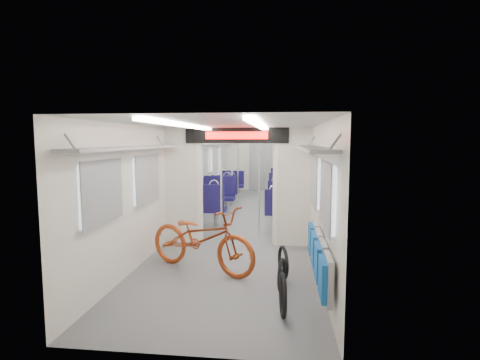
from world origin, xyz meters
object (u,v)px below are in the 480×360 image
Objects in this scene: stanchion_near_right at (259,184)px; bike_hoop_b at (282,277)px; seat_bay_far_right at (283,183)px; bicycle at (201,238)px; seat_bay_near_right at (284,202)px; seat_bay_far_left at (229,185)px; flip_bench at (318,255)px; bike_hoop_c at (283,264)px; stanchion_near_left at (221,183)px; stanchion_far_right at (265,172)px; seat_bay_near_left at (213,197)px; bike_hoop_a at (283,297)px; stanchion_far_left at (238,171)px.

bike_hoop_b is at bearing -80.30° from stanchion_near_right.
seat_bay_far_right reaches higher than bike_hoop_b.
stanchion_near_right is (0.78, 2.11, 0.63)m from bicycle.
seat_bay_near_right reaches higher than seat_bay_far_left.
flip_bench reaches higher than bike_hoop_c.
stanchion_far_right is (0.79, 3.01, 0.00)m from stanchion_near_left.
seat_bay_near_left is at bearing 115.28° from flip_bench.
stanchion_near_left is at bearing 114.32° from bike_hoop_b.
stanchion_near_left reaches higher than bike_hoop_b.
bike_hoop_b is at bearing -85.11° from stanchion_far_right.
bike_hoop_c is at bearing -90.21° from seat_bay_far_right.
stanchion_near_right reaches higher than seat_bay_near_right.
stanchion_near_left is at bearing 176.76° from stanchion_near_right.
bicycle is 2.34m from stanchion_near_right.
bicycle is at bearing 169.80° from bike_hoop_c.
bike_hoop_a is at bearing -88.96° from bike_hoop_b.
stanchion_far_right is at bearing 90.40° from stanchion_near_right.
bike_hoop_a is at bearing -70.12° from stanchion_near_left.
bike_hoop_a is 8.83m from seat_bay_far_right.
seat_bay_near_right is 0.88× the size of seat_bay_far_right.
seat_bay_far_right is 0.95× the size of stanchion_far_left.
stanchion_near_right is 3.25m from stanchion_far_left.
stanchion_far_left is at bearing 104.58° from stanchion_near_right.
stanchion_far_left is (0.52, 1.30, 0.59)m from seat_bay_near_left.
seat_bay_far_right is (1.31, 7.37, 0.04)m from bicycle.
bike_hoop_b is 6.17m from stanchion_far_left.
bicycle is 0.95× the size of flip_bench.
stanchion_near_right is (1.34, -1.85, 0.59)m from seat_bay_near_left.
seat_bay_near_right reaches higher than bike_hoop_c.
bike_hoop_b is 3.01m from stanchion_near_right.
seat_bay_far_right is 5.32m from stanchion_near_right.
seat_bay_far_left is at bearing 103.42° from bike_hoop_b.
stanchion_near_right reaches higher than seat_bay_far_left.
bicycle is at bearing 131.23° from bike_hoop_a.
bike_hoop_b is (1.26, -0.71, -0.31)m from bicycle.
seat_bay_near_left is at bearing 111.34° from bike_hoop_b.
seat_bay_far_left reaches higher than bicycle.
stanchion_near_right is at bearing 97.90° from bike_hoop_a.
bicycle is 5.26m from stanchion_far_right.
stanchion_far_right is (1.32, -1.75, 0.63)m from seat_bay_far_left.
seat_bay_near_right is at bearing -60.12° from seat_bay_far_left.
bicycle is 1.03× the size of seat_bay_near_right.
stanchion_far_left is at bearing 101.07° from bike_hoop_a.
bicycle is 0.86× the size of stanchion_near_right.
bike_hoop_b is 0.20× the size of stanchion_near_right.
stanchion_far_left reaches higher than seat_bay_near_left.
seat_bay_near_right is (1.31, 3.67, 0.00)m from bicycle.
seat_bay_near_right is at bearing 89.36° from bike_hoop_b.
seat_bay_far_left is 0.84× the size of stanchion_far_right.
bike_hoop_c is 7.61m from seat_bay_far_right.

